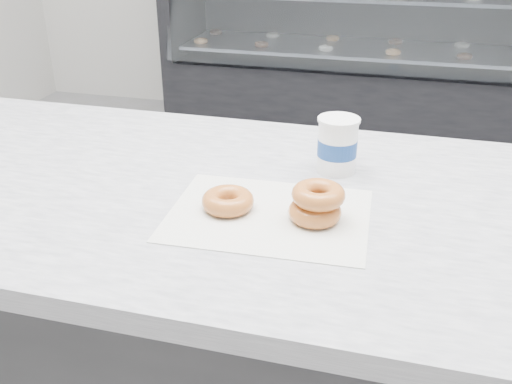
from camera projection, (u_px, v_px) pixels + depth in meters
ground at (288, 346)px, 1.99m from camera, size 5.00×5.00×0.00m
counter at (237, 369)px, 1.27m from camera, size 3.06×0.76×0.90m
display_case at (360, 62)px, 3.60m from camera, size 2.40×0.74×1.25m
wax_paper at (269, 215)px, 0.98m from camera, size 0.35×0.27×0.00m
donut_single at (228, 201)px, 0.99m from camera, size 0.10×0.10×0.03m
donut_stack at (317, 203)px, 0.95m from camera, size 0.13×0.13×0.06m
coffee_cup at (337, 144)px, 1.12m from camera, size 0.09×0.09×0.11m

